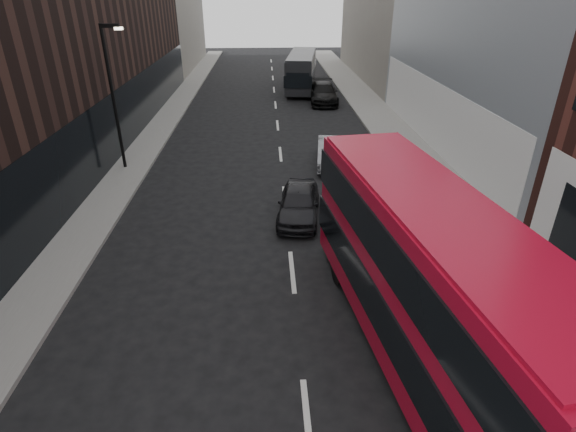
{
  "coord_description": "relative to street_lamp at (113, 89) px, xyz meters",
  "views": [
    {
      "loc": [
        -0.76,
        -4.73,
        8.7
      ],
      "look_at": [
        -0.18,
        7.3,
        2.5
      ],
      "focal_mm": 28.0,
      "sensor_mm": 36.0,
      "label": 1
    }
  ],
  "objects": [
    {
      "name": "grey_bus",
      "position": [
        10.78,
        20.08,
        -2.46
      ],
      "size": [
        3.69,
        10.14,
        3.22
      ],
      "rotation": [
        0.0,
        0.0,
        -0.14
      ],
      "color": "black",
      "rests_on": "ground"
    },
    {
      "name": "car_a",
      "position": [
        8.72,
        -6.0,
        -3.49
      ],
      "size": [
        2.17,
        4.25,
        1.38
      ],
      "primitive_type": "imported",
      "rotation": [
        0.0,
        0.0,
        -0.14
      ],
      "color": "black",
      "rests_on": "ground"
    },
    {
      "name": "building_left_far",
      "position": [
        -3.28,
        34.0,
        2.32
      ],
      "size": [
        5.0,
        20.0,
        13.0
      ],
      "primitive_type": "cube",
      "color": "slate",
      "rests_on": "ground"
    },
    {
      "name": "sidewalk_left",
      "position": [
        0.22,
        7.0,
        -4.11
      ],
      "size": [
        2.0,
        80.0,
        0.15
      ],
      "primitive_type": "cube",
      "color": "slate",
      "rests_on": "ground"
    },
    {
      "name": "street_lamp",
      "position": [
        0.0,
        0.0,
        0.0
      ],
      "size": [
        1.06,
        0.22,
        7.0
      ],
      "color": "black",
      "rests_on": "sidewalk_left"
    },
    {
      "name": "building_left_mid",
      "position": [
        -3.28,
        12.0,
        2.82
      ],
      "size": [
        5.0,
        24.0,
        14.0
      ],
      "primitive_type": "cube",
      "color": "black",
      "rests_on": "ground"
    },
    {
      "name": "red_bus",
      "position": [
        11.25,
        -14.0,
        -1.72
      ],
      "size": [
        4.03,
        11.19,
        4.44
      ],
      "rotation": [
        0.0,
        0.0,
        0.13
      ],
      "color": "#AA0A23",
      "rests_on": "ground"
    },
    {
      "name": "car_c",
      "position": [
        12.2,
        14.62,
        -3.39
      ],
      "size": [
        2.45,
        5.52,
        1.57
      ],
      "primitive_type": "imported",
      "rotation": [
        0.0,
        0.0,
        -0.05
      ],
      "color": "black",
      "rests_on": "ground"
    },
    {
      "name": "car_b",
      "position": [
        10.9,
        0.18,
        -3.49
      ],
      "size": [
        1.94,
        4.32,
        1.38
      ],
      "primitive_type": "imported",
      "rotation": [
        0.0,
        0.0,
        -0.12
      ],
      "color": "gray",
      "rests_on": "ground"
    },
    {
      "name": "sidewalk_right",
      "position": [
        15.72,
        7.0,
        -4.11
      ],
      "size": [
        3.0,
        80.0,
        0.15
      ],
      "primitive_type": "cube",
      "color": "slate",
      "rests_on": "ground"
    }
  ]
}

